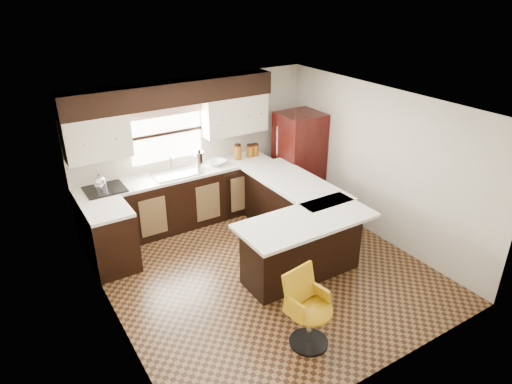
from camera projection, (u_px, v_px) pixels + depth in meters
floor at (265, 270)px, 6.58m from camera, size 4.40×4.40×0.00m
ceiling at (267, 107)px, 5.55m from camera, size 4.40×4.40×0.00m
wall_back at (195, 148)px, 7.75m from camera, size 4.40×0.00×4.40m
wall_front at (391, 280)px, 4.38m from camera, size 4.40×0.00×4.40m
wall_left at (108, 239)px, 5.06m from camera, size 0.00×4.40×4.40m
wall_right at (379, 164)px, 7.07m from camera, size 0.00×4.40×4.40m
base_cab_back at (181, 200)px, 7.62m from camera, size 3.30×0.60×0.90m
base_cab_left at (112, 240)px, 6.48m from camera, size 0.60×0.70×0.90m
counter_back at (179, 174)px, 7.42m from camera, size 3.30×0.60×0.04m
counter_left at (107, 210)px, 6.28m from camera, size 0.60×0.70×0.04m
soffit at (173, 93)px, 6.98m from camera, size 3.40×0.35×0.36m
upper_cab_left at (97, 138)px, 6.61m from camera, size 0.94×0.35×0.64m
upper_cab_right at (234, 115)px, 7.72m from camera, size 1.14×0.35×0.64m
window_pane at (166, 133)px, 7.34m from camera, size 1.20×0.02×0.90m
valance at (165, 110)px, 7.14m from camera, size 1.30×0.06×0.18m
sink at (176, 173)px, 7.37m from camera, size 0.75×0.45×0.03m
dishwasher at (241, 194)px, 7.89m from camera, size 0.58×0.03×0.78m
cooktop at (105, 189)px, 6.82m from camera, size 0.58×0.50×0.02m
peninsula_long at (291, 210)px, 7.29m from camera, size 0.60×1.95×0.90m
peninsula_return at (302, 248)px, 6.30m from camera, size 1.65×0.60×0.90m
counter_pen_long at (295, 183)px, 7.12m from camera, size 0.84×1.95×0.04m
counter_pen_return at (306, 221)px, 6.02m from camera, size 1.89×0.84×0.04m
refrigerator at (299, 159)px, 8.21m from camera, size 0.73×0.70×1.71m
bar_chair at (310, 311)px, 5.08m from camera, size 0.57×0.57×0.93m
kettle at (100, 182)px, 6.73m from camera, size 0.18×0.18×0.24m
percolator at (200, 160)px, 7.53m from camera, size 0.15×0.15×0.29m
mixing_bowl at (217, 162)px, 7.73m from camera, size 0.38×0.38×0.07m
canister_large at (238, 153)px, 7.91m from camera, size 0.13×0.13×0.25m
canister_med at (250, 151)px, 8.04m from camera, size 0.13×0.13×0.20m
canister_small at (255, 150)px, 8.09m from camera, size 0.13×0.13×0.19m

